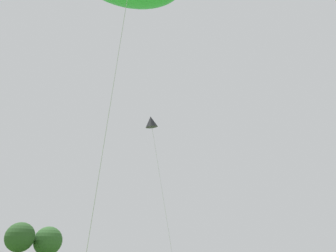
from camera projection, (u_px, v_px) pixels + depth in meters
name	position (u px, v px, depth m)	size (l,w,h in m)	color
small_kite_diamond_red	(151.00, 122.00, 24.99)	(1.54, 2.55, 12.51)	black
tree_pine_center	(48.00, 241.00, 67.18)	(5.89, 5.89, 9.16)	#513823
tree_oak_left	(20.00, 237.00, 63.72)	(5.77, 5.77, 9.59)	#513823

